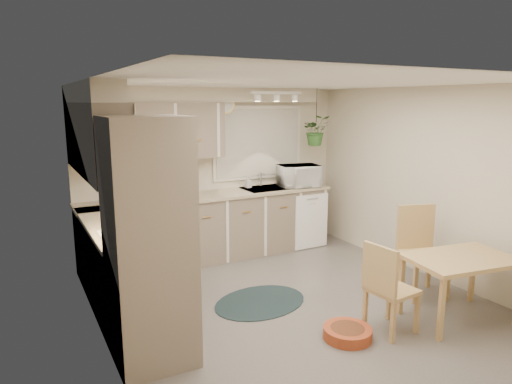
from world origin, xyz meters
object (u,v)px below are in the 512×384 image
chair_back (424,253)px  microwave (299,173)px  dining_table (458,288)px  pet_bed (347,333)px  braided_rug (260,302)px  chair_left (392,287)px

chair_back → microwave: microwave is taller
chair_back → dining_table: bearing=93.8°
chair_back → pet_bed: size_ratio=2.22×
braided_rug → microwave: (1.50, 1.52, 1.14)m
chair_left → pet_bed: (-0.47, 0.08, -0.40)m
pet_bed → dining_table: bearing=-10.2°
chair_left → microwave: size_ratio=1.51×
braided_rug → chair_left: bearing=-55.0°
dining_table → chair_back: (0.16, 0.60, 0.18)m
dining_table → chair_left: bearing=169.5°
dining_table → braided_rug: 2.09m
dining_table → microwave: (-0.09, 2.82, 0.81)m
dining_table → pet_bed: dining_table is taller
chair_back → microwave: (-0.24, 2.22, 0.63)m
chair_left → braided_rug: chair_left is taller
dining_table → pet_bed: (-1.25, 0.22, -0.28)m
chair_back → braided_rug: size_ratio=0.94×
chair_back → pet_bed: (-1.40, -0.38, -0.46)m
chair_left → chair_back: chair_back is taller
braided_rug → pet_bed: bearing=-72.3°
microwave → dining_table: bearing=-77.3°
dining_table → braided_rug: dining_table is taller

